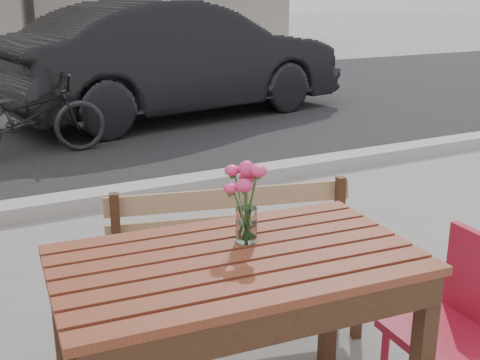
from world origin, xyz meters
The scene contains 7 objects.
street centered at (0.00, 5.06, 0.03)m, with size 30.00×8.12×0.12m.
main_table centered at (-0.11, 0.10, 0.65)m, with size 1.33×0.85×0.78m.
main_bench centered at (0.26, 0.82, 0.47)m, with size 1.30×0.66×0.77m.
red_chair centered at (0.73, -0.17, 0.44)m, with size 0.40×0.40×0.77m.
main_vase centered at (-0.02, 0.19, 0.97)m, with size 0.17×0.17×0.31m.
parked_car centered at (2.09, 6.13, 0.78)m, with size 1.65×4.73×1.56m, color black.
bicycle centered at (-0.11, 4.84, 0.43)m, with size 0.57×1.63×0.86m, color black.
Camera 1 is at (-0.99, -1.61, 1.66)m, focal length 45.00 mm.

